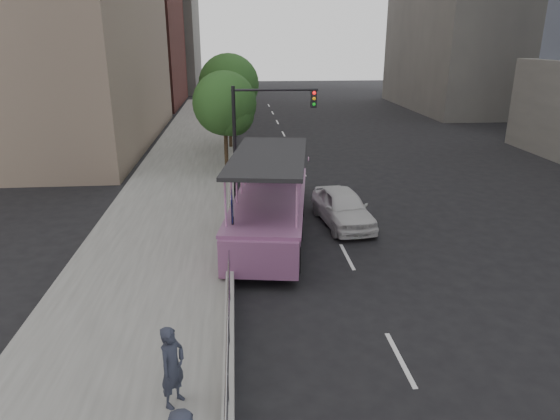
% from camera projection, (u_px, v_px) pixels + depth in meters
% --- Properties ---
extents(ground, '(160.00, 160.00, 0.00)m').
position_uv_depth(ground, '(342.00, 317.00, 13.88)').
color(ground, black).
extents(sidewalk, '(5.50, 80.00, 0.30)m').
position_uv_depth(sidewalk, '(174.00, 205.00, 22.77)').
color(sidewalk, '#9E9E98').
rests_on(sidewalk, ground).
extents(kerb_wall, '(0.24, 30.00, 0.36)m').
position_uv_depth(kerb_wall, '(230.00, 274.00, 15.35)').
color(kerb_wall, '#ABABA5').
rests_on(kerb_wall, sidewalk).
extents(guardrail, '(0.07, 22.00, 0.71)m').
position_uv_depth(guardrail, '(229.00, 254.00, 15.13)').
color(guardrail, '#BCBCC1').
rests_on(guardrail, kerb_wall).
extents(duck_boat, '(3.97, 10.48, 3.40)m').
position_uv_depth(duck_boat, '(272.00, 199.00, 19.90)').
color(duck_boat, black).
rests_on(duck_boat, ground).
extents(car, '(2.27, 4.55, 1.49)m').
position_uv_depth(car, '(343.00, 207.00, 20.60)').
color(car, white).
rests_on(car, ground).
extents(pedestrian_near, '(0.70, 0.77, 1.76)m').
position_uv_depth(pedestrian_near, '(172.00, 367.00, 9.92)').
color(pedestrian_near, '#282D3B').
rests_on(pedestrian_near, sidewalk).
extents(parking_sign, '(0.08, 0.63, 2.81)m').
position_uv_depth(parking_sign, '(233.00, 224.00, 15.88)').
color(parking_sign, black).
rests_on(parking_sign, ground).
extents(traffic_signal, '(4.20, 0.32, 5.20)m').
position_uv_depth(traffic_signal, '(258.00, 121.00, 24.36)').
color(traffic_signal, black).
rests_on(traffic_signal, ground).
extents(street_tree_near, '(3.52, 3.52, 5.72)m').
position_uv_depth(street_tree_near, '(226.00, 106.00, 27.35)').
color(street_tree_near, '#3B2A1A').
rests_on(street_tree_near, ground).
extents(street_tree_far, '(3.97, 3.97, 6.45)m').
position_uv_depth(street_tree_far, '(230.00, 87.00, 32.85)').
color(street_tree_far, '#3B2A1A').
rests_on(street_tree_far, ground).
extents(midrise_stone_b, '(16.00, 14.00, 20.00)m').
position_uv_depth(midrise_stone_b, '(138.00, 18.00, 69.52)').
color(midrise_stone_b, slate).
rests_on(midrise_stone_b, ground).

